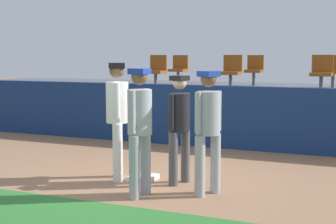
# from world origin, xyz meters

# --- Properties ---
(ground_plane) EXTENTS (60.00, 60.00, 0.00)m
(ground_plane) POSITION_xyz_m (0.00, 0.00, 0.00)
(ground_plane) COLOR #936B4C
(first_base) EXTENTS (0.40, 0.40, 0.08)m
(first_base) POSITION_xyz_m (-0.14, 0.15, 0.04)
(first_base) COLOR white
(first_base) RESTS_ON ground_plane
(player_fielder_home) EXTENTS (0.48, 0.60, 1.88)m
(player_fielder_home) POSITION_xyz_m (-0.54, 0.06, 1.09)
(player_fielder_home) COLOR white
(player_fielder_home) RESTS_ON ground_plane
(player_runner_visitor) EXTENTS (0.36, 0.51, 1.82)m
(player_runner_visitor) POSITION_xyz_m (0.24, -0.70, 1.05)
(player_runner_visitor) COLOR #9EA3AD
(player_runner_visitor) RESTS_ON ground_plane
(player_coach_visitor) EXTENTS (0.45, 0.46, 1.78)m
(player_coach_visitor) POSITION_xyz_m (1.09, -0.24, 1.03)
(player_coach_visitor) COLOR #9EA3AD
(player_coach_visitor) RESTS_ON ground_plane
(player_umpire) EXTENTS (0.40, 0.46, 1.69)m
(player_umpire) POSITION_xyz_m (0.48, 0.18, 0.98)
(player_umpire) COLOR #4C4C51
(player_umpire) RESTS_ON ground_plane
(field_wall) EXTENTS (18.00, 0.26, 1.35)m
(field_wall) POSITION_xyz_m (0.02, 3.40, 0.68)
(field_wall) COLOR navy
(field_wall) RESTS_ON ground_plane
(bleacher_platform) EXTENTS (18.00, 4.80, 1.18)m
(bleacher_platform) POSITION_xyz_m (0.00, 5.98, 0.59)
(bleacher_platform) COLOR #59595E
(bleacher_platform) RESTS_ON ground_plane
(seat_front_left) EXTENTS (0.46, 0.44, 0.84)m
(seat_front_left) POSITION_xyz_m (-2.06, 4.85, 1.65)
(seat_front_left) COLOR #4C4C51
(seat_front_left) RESTS_ON bleacher_platform
(seat_front_right) EXTENTS (0.47, 0.44, 0.84)m
(seat_front_right) POSITION_xyz_m (2.05, 4.85, 1.65)
(seat_front_right) COLOR #4C4C51
(seat_front_right) RESTS_ON bleacher_platform
(seat_back_right) EXTENTS (0.47, 0.44, 0.84)m
(seat_back_right) POSITION_xyz_m (2.14, 6.65, 1.65)
(seat_back_right) COLOR #4C4C51
(seat_back_right) RESTS_ON bleacher_platform
(seat_back_center) EXTENTS (0.45, 0.44, 0.84)m
(seat_back_center) POSITION_xyz_m (0.07, 6.65, 1.65)
(seat_back_center) COLOR #4C4C51
(seat_back_center) RESTS_ON bleacher_platform
(seat_front_center) EXTENTS (0.47, 0.44, 0.84)m
(seat_front_center) POSITION_xyz_m (-0.06, 4.85, 1.65)
(seat_front_center) COLOR #4C4C51
(seat_front_center) RESTS_ON bleacher_platform
(seat_back_left) EXTENTS (0.47, 0.44, 0.84)m
(seat_back_left) POSITION_xyz_m (-2.17, 6.65, 1.65)
(seat_back_left) COLOR #4C4C51
(seat_back_left) RESTS_ON bleacher_platform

